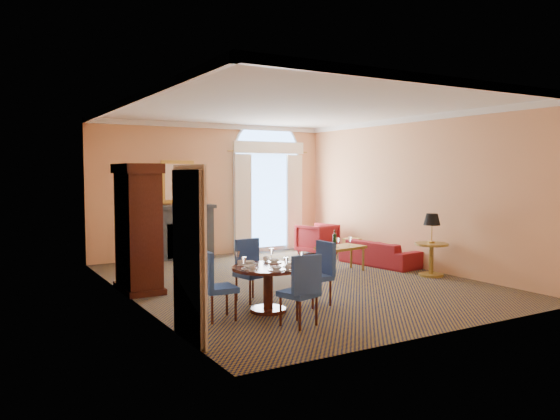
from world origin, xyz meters
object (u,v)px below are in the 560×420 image
coffee_table (341,248)px  sofa (380,253)px  side_table (432,238)px  armoire (138,230)px  armchair (317,239)px  dining_table (268,277)px

coffee_table → sofa: bearing=-2.6°
coffee_table → side_table: size_ratio=0.90×
armoire → armchair: (4.99, 1.95, -0.67)m
sofa → coffee_table: bearing=88.5°
armoire → dining_table: (1.24, -2.33, -0.54)m
sofa → side_table: (0.05, -1.46, 0.47)m
coffee_table → side_table: (1.21, -1.32, 0.27)m
sofa → side_table: 1.54m
dining_table → side_table: 4.17m
armoire → dining_table: size_ratio=2.05×
armoire → armchair: bearing=21.3°
dining_table → side_table: (4.08, 0.79, 0.23)m
armoire → coffee_table: bearing=-3.1°
sofa → armchair: size_ratio=2.20×
dining_table → coffee_table: coffee_table is taller
armchair → side_table: (0.33, -3.49, 0.36)m
side_table → armoire: bearing=163.8°
side_table → coffee_table: bearing=132.6°
sofa → coffee_table: coffee_table is taller
armchair → armoire: bearing=5.5°
dining_table → side_table: side_table is taller
dining_table → coffee_table: bearing=36.3°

